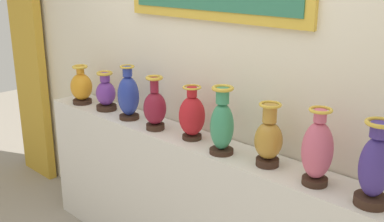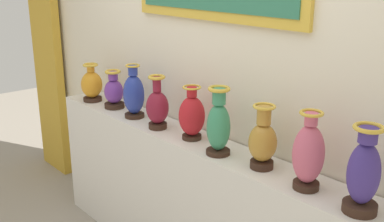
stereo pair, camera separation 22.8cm
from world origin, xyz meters
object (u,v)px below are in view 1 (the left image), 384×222
object	(u,v)px
vase_indigo	(375,168)
vase_cobalt	(128,96)
vase_jade	(222,124)
vase_amber	(81,87)
vase_burgundy	(155,107)
vase_violet	(106,93)
vase_crimson	(192,116)
vase_ochre	(268,139)
vase_rose	(317,151)

from	to	relation	value
vase_indigo	vase_cobalt	bearing A→B (deg)	179.53
vase_cobalt	vase_jade	distance (m)	0.90
vase_amber	vase_burgundy	bearing A→B (deg)	-0.08
vase_burgundy	vase_indigo	world-z (taller)	vase_indigo
vase_amber	vase_cobalt	size ratio (longest dim) A/B	0.79
vase_violet	vase_burgundy	world-z (taller)	vase_burgundy
vase_burgundy	vase_crimson	size ratio (longest dim) A/B	1.06
vase_amber	vase_ochre	distance (m)	1.77
vase_crimson	vase_rose	distance (m)	0.89
vase_burgundy	vase_rose	world-z (taller)	vase_rose
vase_cobalt	vase_indigo	bearing A→B (deg)	-0.47
vase_violet	vase_indigo	distance (m)	2.09
vase_amber	vase_ochre	xyz separation A→B (m)	(1.77, 0.04, 0.02)
vase_crimson	vase_ochre	xyz separation A→B (m)	(0.58, -0.00, 0.00)
vase_burgundy	vase_jade	world-z (taller)	vase_jade
vase_violet	vase_cobalt	size ratio (longest dim) A/B	0.76
vase_violet	vase_cobalt	distance (m)	0.30
vase_amber	vase_violet	xyz separation A→B (m)	(0.28, 0.03, -0.01)
vase_violet	vase_burgundy	distance (m)	0.60
vase_rose	vase_violet	bearing A→B (deg)	179.33
vase_burgundy	vase_violet	bearing A→B (deg)	176.74
vase_rose	vase_indigo	xyz separation A→B (m)	(0.29, -0.01, 0.00)
vase_cobalt	vase_burgundy	xyz separation A→B (m)	(0.30, -0.02, -0.02)
vase_cobalt	vase_jade	world-z (taller)	vase_jade
vase_violet	vase_indigo	xyz separation A→B (m)	(2.09, -0.03, 0.06)
vase_rose	vase_jade	bearing A→B (deg)	-178.18
vase_jade	vase_rose	size ratio (longest dim) A/B	1.01
vase_rose	vase_indigo	bearing A→B (deg)	-1.82
vase_jade	vase_ochre	xyz separation A→B (m)	(0.30, 0.04, -0.03)
vase_cobalt	vase_crimson	distance (m)	0.61
vase_jade	vase_rose	xyz separation A→B (m)	(0.60, 0.02, 0.00)
vase_jade	vase_indigo	size ratio (longest dim) A/B	0.99
vase_violet	vase_ochre	world-z (taller)	vase_ochre
vase_burgundy	vase_ochre	bearing A→B (deg)	2.35
vase_rose	vase_amber	bearing A→B (deg)	-179.67
vase_violet	vase_crimson	world-z (taller)	vase_crimson
vase_violet	vase_rose	bearing A→B (deg)	-0.67
vase_violet	vase_rose	xyz separation A→B (m)	(1.80, -0.02, 0.05)
vase_amber	vase_indigo	world-z (taller)	vase_indigo
vase_rose	vase_cobalt	bearing A→B (deg)	179.79
vase_rose	vase_burgundy	bearing A→B (deg)	-179.37
vase_violet	vase_amber	bearing A→B (deg)	-173.29
vase_amber	vase_crimson	world-z (taller)	vase_crimson
vase_cobalt	vase_ochre	bearing A→B (deg)	0.85
vase_cobalt	vase_jade	xyz separation A→B (m)	(0.90, -0.02, 0.01)
vase_amber	vase_indigo	bearing A→B (deg)	0.06
vase_violet	vase_crimson	distance (m)	0.91
vase_violet	vase_rose	distance (m)	1.80
vase_ochre	vase_jade	bearing A→B (deg)	-171.87
vase_burgundy	vase_ochre	world-z (taller)	vase_burgundy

